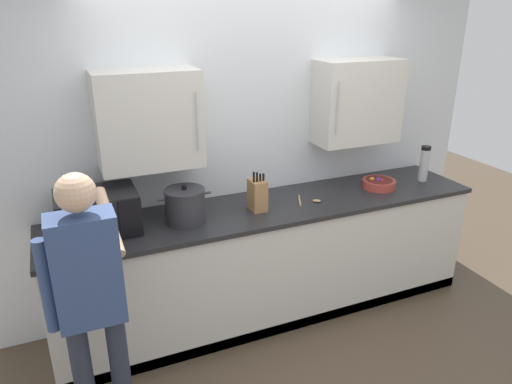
% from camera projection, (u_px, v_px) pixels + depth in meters
% --- Properties ---
extents(ground_plane, '(9.75, 9.75, 0.00)m').
position_uv_depth(ground_plane, '(322.00, 377.00, 3.30)').
color(ground_plane, '#4C3D2D').
extents(back_wall_tiled, '(4.16, 0.44, 2.74)m').
position_uv_depth(back_wall_tiled, '(254.00, 135.00, 3.80)').
color(back_wall_tiled, silver).
rests_on(back_wall_tiled, ground_plane).
extents(counter_unit, '(3.41, 0.70, 0.95)m').
position_uv_depth(counter_unit, '(271.00, 260.00, 3.86)').
color(counter_unit, beige).
rests_on(counter_unit, ground_plane).
extents(microwave_oven, '(0.54, 0.75, 0.28)m').
position_uv_depth(microwave_oven, '(94.00, 214.00, 3.18)').
color(microwave_oven, black).
rests_on(microwave_oven, counter_unit).
extents(fruit_bowl, '(0.28, 0.28, 0.10)m').
position_uv_depth(fruit_bowl, '(379.00, 183.00, 4.02)').
color(fruit_bowl, '#AD3D33').
rests_on(fruit_bowl, counter_unit).
extents(wooden_spoon, '(0.21, 0.19, 0.02)m').
position_uv_depth(wooden_spoon, '(309.00, 201.00, 3.74)').
color(wooden_spoon, tan).
rests_on(wooden_spoon, counter_unit).
extents(knife_block, '(0.11, 0.15, 0.31)m').
position_uv_depth(knife_block, '(257.00, 195.00, 3.56)').
color(knife_block, '#A37547').
rests_on(knife_block, counter_unit).
extents(stock_pot, '(0.38, 0.29, 0.28)m').
position_uv_depth(stock_pot, '(185.00, 206.00, 3.35)').
color(stock_pot, '#2D2D33').
rests_on(stock_pot, counter_unit).
extents(thermos_flask, '(0.08, 0.08, 0.31)m').
position_uv_depth(thermos_flask, '(424.00, 163.00, 4.14)').
color(thermos_flask, '#B7BABF').
rests_on(thermos_flask, counter_unit).
extents(person_figure, '(0.44, 0.58, 1.65)m').
position_uv_depth(person_figure, '(90.00, 292.00, 2.52)').
color(person_figure, '#282D3D').
rests_on(person_figure, ground_plane).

